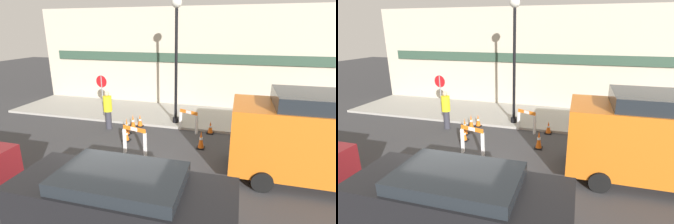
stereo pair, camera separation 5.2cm
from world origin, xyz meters
TOP-DOWN VIEW (x-y plane):
  - ground_plane at (0.00, 0.00)m, footprint 60.00×60.00m
  - sidewalk_slab at (0.00, 6.34)m, footprint 18.00×3.69m
  - storefront_facade at (0.00, 8.26)m, footprint 18.00×0.22m
  - streetlamp_post at (0.21, 5.10)m, footprint 0.44×0.44m
  - stop_sign at (-3.64, 5.24)m, footprint 0.60×0.08m
  - barricade_0 at (-0.43, 1.60)m, footprint 0.96×0.36m
  - barricade_1 at (0.96, 4.35)m, footprint 0.88×0.47m
  - traffic_cone_0 at (1.92, 4.40)m, footprint 0.30×0.30m
  - traffic_cone_1 at (-1.26, 2.72)m, footprint 0.30×0.30m
  - traffic_cone_2 at (-1.51, 3.33)m, footprint 0.30×0.30m
  - traffic_cone_3 at (-1.51, 4.03)m, footprint 0.30×0.30m
  - traffic_cone_4 at (1.75, 2.80)m, footprint 0.30×0.30m
  - traffic_cone_5 at (-1.32, 4.40)m, footprint 0.30×0.30m
  - person_worker at (-2.59, 3.78)m, footprint 0.44×0.44m
  - person_pedestrian at (6.06, 5.96)m, footprint 0.33×0.33m
  - parked_car_1 at (0.88, -2.21)m, footprint 4.48×1.84m
  - work_van at (5.32, 1.52)m, footprint 4.94×2.26m

SIDE VIEW (x-z plane):
  - ground_plane at x=0.00m, z-range 0.00..0.00m
  - sidewalk_slab at x=0.00m, z-range 0.00..0.11m
  - traffic_cone_1 at x=-1.26m, z-range -0.01..0.49m
  - traffic_cone_0 at x=1.92m, z-range -0.01..0.53m
  - traffic_cone_5 at x=-1.32m, z-range -0.01..0.55m
  - traffic_cone_3 at x=-1.51m, z-range -0.01..0.66m
  - traffic_cone_4 at x=1.75m, z-range -0.01..0.69m
  - traffic_cone_2 at x=-1.51m, z-range -0.01..0.71m
  - barricade_1 at x=0.96m, z-range 0.05..1.02m
  - barricade_0 at x=-0.43m, z-range 0.05..1.13m
  - person_worker at x=-2.59m, z-range 0.06..1.78m
  - parked_car_1 at x=0.88m, z-range 0.11..1.79m
  - person_pedestrian at x=6.06m, z-range 0.19..1.98m
  - work_van at x=5.32m, z-range 0.10..2.76m
  - stop_sign at x=-3.64m, z-range 0.46..2.49m
  - storefront_facade at x=0.00m, z-range 0.00..5.50m
  - streetlamp_post at x=0.21m, z-range 0.88..6.36m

